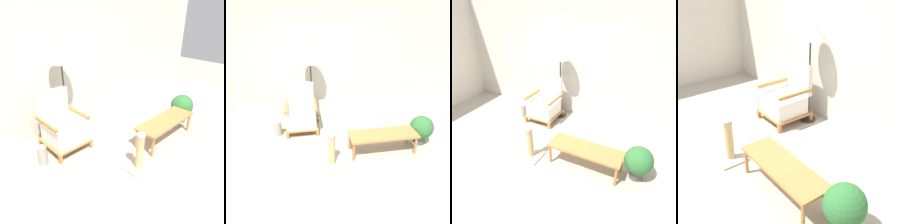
{
  "view_description": "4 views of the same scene",
  "coord_description": "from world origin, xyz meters",
  "views": [
    {
      "loc": [
        -1.99,
        -1.06,
        2.18
      ],
      "look_at": [
        0.25,
        1.24,
        0.55
      ],
      "focal_mm": 35.0,
      "sensor_mm": 36.0,
      "label": 1
    },
    {
      "loc": [
        -0.36,
        -2.38,
        2.42
      ],
      "look_at": [
        0.25,
        1.24,
        0.55
      ],
      "focal_mm": 35.0,
      "sensor_mm": 36.0,
      "label": 2
    },
    {
      "loc": [
        1.88,
        -1.92,
        2.56
      ],
      "look_at": [
        0.25,
        1.24,
        0.55
      ],
      "focal_mm": 35.0,
      "sensor_mm": 36.0,
      "label": 3
    },
    {
      "loc": [
        3.18,
        -0.93,
        2.48
      ],
      "look_at": [
        0.25,
        1.24,
        0.55
      ],
      "focal_mm": 50.0,
      "sensor_mm": 36.0,
      "label": 4
    }
  ],
  "objects": [
    {
      "name": "vase",
      "position": [
        -0.92,
        1.5,
        0.15
      ],
      "size": [
        0.14,
        0.14,
        0.3
      ],
      "primitive_type": "cylinder",
      "color": "#9E998E",
      "rests_on": "ground_plane"
    },
    {
      "name": "floor_lamp",
      "position": [
        -0.19,
        1.93,
        1.43
      ],
      "size": [
        0.42,
        0.42,
        1.63
      ],
      "color": "#2D2D2D",
      "rests_on": "ground_plane"
    },
    {
      "name": "scratching_post",
      "position": [
        0.01,
        0.44,
        0.21
      ],
      "size": [
        0.37,
        0.37,
        0.59
      ],
      "color": "#B2A893",
      "rests_on": "ground_plane"
    },
    {
      "name": "ground_plane",
      "position": [
        0.0,
        0.0,
        0.0
      ],
      "size": [
        14.0,
        14.0,
        0.0
      ],
      "primitive_type": "plane",
      "color": "#A89E8E"
    },
    {
      "name": "wall_back",
      "position": [
        0.0,
        2.22,
        1.35
      ],
      "size": [
        8.0,
        0.06,
        2.7
      ],
      "color": "beige",
      "rests_on": "ground_plane"
    },
    {
      "name": "potted_plant",
      "position": [
        1.74,
        0.78,
        0.32
      ],
      "size": [
        0.43,
        0.43,
        0.55
      ],
      "color": "#4C4C51",
      "rests_on": "ground_plane"
    },
    {
      "name": "armchair",
      "position": [
        -0.44,
        1.68,
        0.35
      ],
      "size": [
        0.63,
        0.66,
        0.93
      ],
      "color": "#B2753D",
      "rests_on": "ground_plane"
    },
    {
      "name": "coffee_table",
      "position": [
        0.94,
        0.64,
        0.33
      ],
      "size": [
        1.19,
        0.41,
        0.37
      ],
      "color": "#B2753D",
      "rests_on": "ground_plane"
    }
  ]
}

